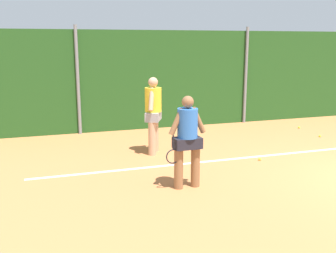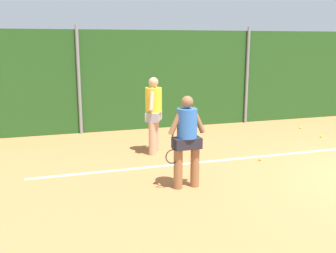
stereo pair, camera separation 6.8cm
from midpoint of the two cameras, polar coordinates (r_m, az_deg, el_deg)
The scene contains 11 objects.
ground_plane at distance 10.36m, azimuth 22.98°, elevation -4.14°, with size 29.84×29.84×0.00m, color #C67542.
hedge_fence_backdrop at distance 13.82m, azimuth 11.22°, elevation 7.04°, with size 19.39×0.25×3.10m, color #23511E.
fence_post_left at distance 12.01m, azimuth -12.68°, elevation 6.54°, with size 0.10×0.10×3.24m, color gray.
fence_post_center at distance 13.66m, azimuth 11.58°, elevation 7.25°, with size 0.10×0.10×3.24m, color gray.
court_baseline_paint at distance 10.78m, azimuth 21.03°, elevation -3.34°, with size 14.17×0.10×0.01m, color white.
player_foreground_near at distance 7.36m, azimuth 3.00°, elevation -1.56°, with size 0.82×0.38×1.78m.
player_midcourt at distance 9.69m, azimuth -1.90°, elevation 2.25°, with size 0.54×0.81×1.91m.
tennis_ball_1 at distance 9.53m, azimuth 13.45°, elevation -4.66°, with size 0.07×0.07×0.07m, color #CCDB33.
tennis_ball_2 at distance 13.37m, azimuth 18.85°, elevation -0.15°, with size 0.07×0.07×0.07m, color #CCDB33.
tennis_ball_3 at distance 10.59m, azimuth 4.91°, elevation -2.66°, with size 0.07×0.07×0.07m, color #CCDB33.
tennis_ball_5 at distance 12.34m, azimuth 21.54°, elevation -1.34°, with size 0.07×0.07×0.07m, color #CCDB33.
Camera 2 is at (-6.55, -5.62, 2.75)m, focal length 41.88 mm.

